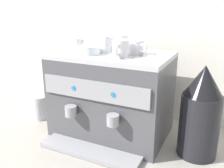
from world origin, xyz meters
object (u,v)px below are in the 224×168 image
(espresso_machine, at_px, (112,95))
(ceramic_bowl_1, at_px, (89,50))
(ceramic_bowl_0, at_px, (100,45))
(ceramic_cup_0, at_px, (106,44))
(ceramic_cup_4, at_px, (121,49))
(milk_pitcher, at_px, (40,108))
(coffee_grinder, at_px, (200,113))
(ceramic_cup_2, at_px, (78,45))
(ceramic_cup_3, at_px, (137,47))
(ceramic_cup_1, at_px, (122,43))

(espresso_machine, xyz_separation_m, ceramic_bowl_1, (-0.08, -0.08, 0.24))
(ceramic_bowl_0, xyz_separation_m, ceramic_bowl_1, (0.03, -0.17, 0.00))
(espresso_machine, relative_size, ceramic_cup_0, 5.89)
(ceramic_cup_4, relative_size, milk_pitcher, 0.85)
(ceramic_cup_4, xyz_separation_m, coffee_grinder, (0.37, 0.04, -0.27))
(espresso_machine, xyz_separation_m, ceramic_cup_0, (-0.04, 0.03, 0.26))
(ceramic_cup_2, height_order, ceramic_cup_3, ceramic_cup_2)
(ceramic_bowl_0, relative_size, ceramic_bowl_1, 1.16)
(ceramic_cup_1, xyz_separation_m, milk_pitcher, (-0.48, -0.13, -0.40))
(ceramic_cup_0, distance_m, ceramic_bowl_0, 0.10)
(ceramic_cup_3, bearing_deg, milk_pitcher, -172.87)
(ceramic_cup_3, relative_size, milk_pitcher, 0.72)
(ceramic_cup_2, height_order, milk_pitcher, ceramic_cup_2)
(espresso_machine, height_order, ceramic_cup_0, ceramic_cup_0)
(ceramic_cup_0, height_order, ceramic_bowl_0, ceramic_cup_0)
(ceramic_cup_2, xyz_separation_m, milk_pitcher, (-0.28, -0.02, -0.40))
(ceramic_cup_0, bearing_deg, espresso_machine, -30.17)
(ceramic_cup_1, distance_m, milk_pitcher, 0.64)
(ceramic_cup_3, distance_m, coffee_grinder, 0.42)
(espresso_machine, xyz_separation_m, milk_pitcher, (-0.46, -0.05, -0.14))
(ceramic_bowl_0, bearing_deg, ceramic_cup_2, -116.02)
(ceramic_bowl_1, bearing_deg, ceramic_cup_4, 4.27)
(espresso_machine, bearing_deg, coffee_grinder, -2.75)
(ceramic_cup_2, relative_size, ceramic_cup_3, 0.95)
(espresso_machine, height_order, ceramic_cup_4, ceramic_cup_4)
(ceramic_cup_0, relative_size, ceramic_cup_2, 1.00)
(ceramic_cup_4, distance_m, coffee_grinder, 0.46)
(ceramic_cup_4, distance_m, ceramic_bowl_1, 0.16)
(ceramic_bowl_1, bearing_deg, milk_pitcher, 175.52)
(ceramic_cup_1, bearing_deg, ceramic_bowl_1, -123.51)
(ceramic_cup_2, bearing_deg, espresso_machine, 9.26)
(ceramic_cup_1, distance_m, ceramic_bowl_1, 0.19)
(ceramic_cup_0, distance_m, ceramic_bowl_1, 0.11)
(ceramic_cup_3, xyz_separation_m, milk_pitcher, (-0.58, -0.07, -0.40))
(ceramic_bowl_1, bearing_deg, espresso_machine, 41.84)
(ceramic_cup_0, bearing_deg, milk_pitcher, -170.27)
(ceramic_cup_4, bearing_deg, ceramic_bowl_1, -175.73)
(ceramic_cup_0, bearing_deg, ceramic_cup_1, 41.31)
(ceramic_cup_0, relative_size, ceramic_bowl_0, 0.80)
(ceramic_cup_1, relative_size, ceramic_bowl_1, 1.16)
(espresso_machine, bearing_deg, ceramic_cup_2, -170.74)
(coffee_grinder, bearing_deg, milk_pitcher, -178.46)
(ceramic_cup_3, height_order, ceramic_cup_4, ceramic_cup_4)
(ceramic_cup_3, relative_size, ceramic_bowl_1, 0.98)
(ceramic_cup_1, bearing_deg, ceramic_cup_3, -27.29)
(espresso_machine, distance_m, ceramic_cup_3, 0.28)
(ceramic_cup_3, height_order, ceramic_bowl_0, ceramic_cup_3)
(ceramic_cup_2, distance_m, ceramic_cup_3, 0.31)
(ceramic_cup_2, xyz_separation_m, coffee_grinder, (0.63, 0.01, -0.26))
(ceramic_cup_1, relative_size, ceramic_cup_4, 1.01)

